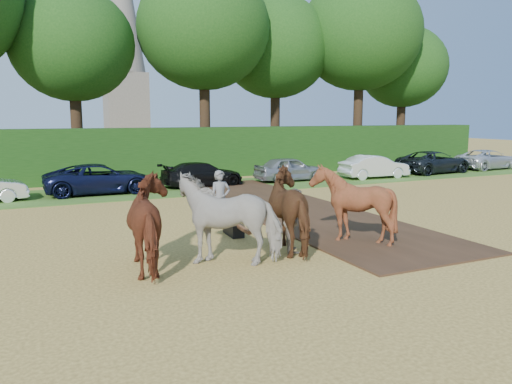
{
  "coord_description": "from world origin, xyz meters",
  "views": [
    {
      "loc": [
        -7.97,
        -10.33,
        3.69
      ],
      "look_at": [
        -1.7,
        3.23,
        1.4
      ],
      "focal_mm": 35.0,
      "sensor_mm": 36.0,
      "label": 1
    }
  ],
  "objects_px": {
    "plough_team": "(263,212)",
    "church": "(123,34)",
    "spectator_near": "(295,220)",
    "parked_cars": "(283,170)"
  },
  "relations": [
    {
      "from": "spectator_near",
      "to": "plough_team",
      "type": "relative_size",
      "value": 0.23
    },
    {
      "from": "plough_team",
      "to": "church",
      "type": "distance_m",
      "value": 55.36
    },
    {
      "from": "church",
      "to": "parked_cars",
      "type": "bearing_deg",
      "value": -88.63
    },
    {
      "from": "plough_team",
      "to": "parked_cars",
      "type": "xyz_separation_m",
      "value": [
        7.3,
        12.64,
        -0.44
      ]
    },
    {
      "from": "parked_cars",
      "to": "church",
      "type": "distance_m",
      "value": 42.93
    },
    {
      "from": "plough_team",
      "to": "parked_cars",
      "type": "bearing_deg",
      "value": 60.01
    },
    {
      "from": "spectator_near",
      "to": "parked_cars",
      "type": "xyz_separation_m",
      "value": [
        6.38,
        12.79,
        -0.18
      ]
    },
    {
      "from": "plough_team",
      "to": "parked_cars",
      "type": "relative_size",
      "value": 0.18
    },
    {
      "from": "spectator_near",
      "to": "church",
      "type": "distance_m",
      "value": 55.47
    },
    {
      "from": "spectator_near",
      "to": "plough_team",
      "type": "height_order",
      "value": "plough_team"
    }
  ]
}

